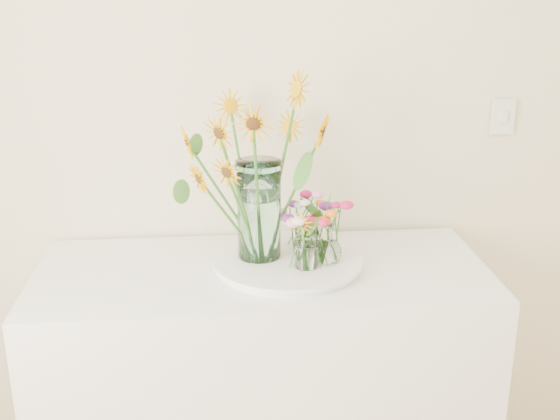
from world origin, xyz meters
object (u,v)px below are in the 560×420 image
at_px(mason_jar, 259,210).
at_px(counter, 263,394).
at_px(tray, 288,263).
at_px(small_vase_b, 327,243).
at_px(small_vase_c, 303,234).
at_px(small_vase_a, 307,250).

bearing_deg(mason_jar, counter, -79.70).
relative_size(tray, mason_jar, 1.42).
bearing_deg(small_vase_b, small_vase_c, 116.03).
xyz_separation_m(mason_jar, small_vase_c, (0.14, 0.06, -0.11)).
relative_size(mason_jar, small_vase_c, 3.12).
bearing_deg(tray, small_vase_b, -15.70).
height_order(counter, small_vase_a, small_vase_a).
distance_m(tray, small_vase_b, 0.14).
height_order(mason_jar, small_vase_a, mason_jar).
xyz_separation_m(tray, small_vase_a, (0.05, -0.07, 0.07)).
xyz_separation_m(tray, mason_jar, (-0.09, 0.03, 0.17)).
xyz_separation_m(counter, small_vase_a, (0.13, -0.07, 0.53)).
relative_size(small_vase_a, small_vase_b, 0.93).
distance_m(small_vase_b, small_vase_c, 0.14).
xyz_separation_m(counter, small_vase_b, (0.20, -0.03, 0.54)).
height_order(counter, small_vase_c, small_vase_c).
distance_m(counter, small_vase_b, 0.57).
distance_m(tray, small_vase_c, 0.12).
relative_size(tray, small_vase_a, 3.72).
height_order(mason_jar, small_vase_b, mason_jar).
distance_m(counter, small_vase_c, 0.55).
bearing_deg(mason_jar, small_vase_a, -36.11).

